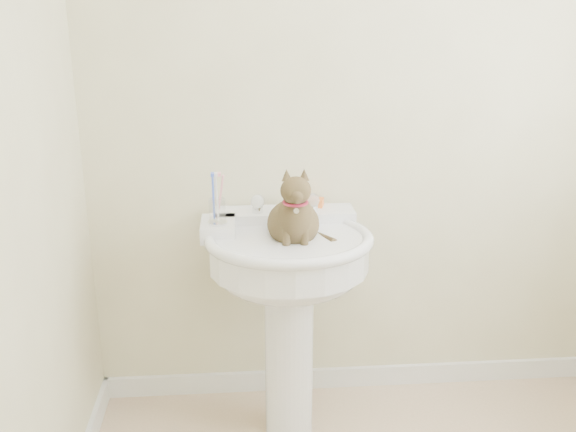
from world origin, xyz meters
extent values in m
cube|color=white|center=(0.00, 1.09, 0.04)|extent=(2.20, 0.02, 0.09)
cylinder|color=white|center=(-0.33, 0.80, 0.33)|extent=(0.18, 0.18, 0.65)
cylinder|color=white|center=(-0.33, 0.80, 0.75)|extent=(0.57, 0.57, 0.12)
ellipsoid|color=white|center=(-0.33, 0.80, 0.69)|extent=(0.53, 0.46, 0.21)
torus|color=white|center=(-0.33, 0.80, 0.81)|extent=(0.61, 0.61, 0.04)
cube|color=white|center=(-0.33, 1.01, 0.82)|extent=(0.54, 0.14, 0.06)
cube|color=white|center=(-0.59, 0.89, 0.82)|extent=(0.12, 0.19, 0.06)
cylinder|color=silver|center=(-0.33, 0.96, 0.87)|extent=(0.05, 0.05, 0.05)
cylinder|color=silver|center=(-0.33, 0.91, 0.90)|extent=(0.04, 0.04, 0.14)
sphere|color=white|center=(-0.44, 0.98, 0.89)|extent=(0.06, 0.06, 0.06)
sphere|color=white|center=(-0.22, 0.98, 0.89)|extent=(0.06, 0.06, 0.06)
cube|color=orange|center=(-0.22, 1.05, 0.87)|extent=(0.10, 0.08, 0.03)
cylinder|color=silver|center=(-0.59, 0.86, 0.86)|extent=(0.07, 0.07, 0.01)
cylinder|color=white|center=(-0.59, 0.86, 0.90)|extent=(0.06, 0.06, 0.09)
cylinder|color=blue|center=(-0.60, 0.86, 0.95)|extent=(0.01, 0.01, 0.17)
cylinder|color=white|center=(-0.59, 0.86, 0.95)|extent=(0.01, 0.01, 0.17)
cylinder|color=pink|center=(-0.57, 0.86, 0.95)|extent=(0.01, 0.01, 0.17)
ellipsoid|color=brown|center=(-0.32, 0.82, 0.86)|extent=(0.19, 0.22, 0.17)
ellipsoid|color=brown|center=(-0.32, 0.74, 0.91)|extent=(0.12, 0.11, 0.15)
ellipsoid|color=brown|center=(-0.32, 0.72, 1.01)|extent=(0.11, 0.09, 0.09)
cone|color=brown|center=(-0.35, 0.73, 1.06)|extent=(0.04, 0.04, 0.04)
cone|color=brown|center=(-0.29, 0.73, 1.06)|extent=(0.04, 0.04, 0.04)
cylinder|color=brown|center=(-0.22, 0.84, 0.80)|extent=(0.03, 0.03, 0.20)
torus|color=maroon|center=(-0.32, 0.73, 0.97)|extent=(0.09, 0.09, 0.01)
camera|label=1|loc=(-0.51, -1.34, 1.60)|focal=40.00mm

